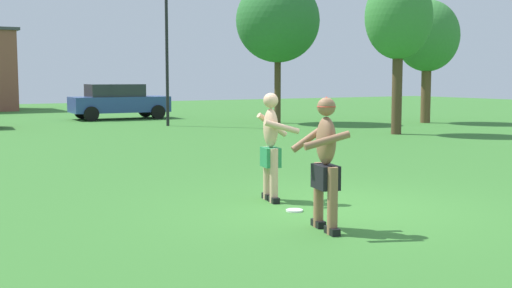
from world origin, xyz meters
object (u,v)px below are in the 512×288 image
object	(u,v)px
player_in_black	(325,158)
frisbee	(294,210)
player_near	(271,145)
car_blue_far_end	(118,101)
tree_left_field	(278,21)
tree_behind_players	(427,37)
lamp_post	(167,32)
tree_right_field	(399,18)

from	to	relation	value
player_in_black	frisbee	size ratio (longest dim) A/B	6.92
player_near	car_blue_far_end	bearing A→B (deg)	78.05
tree_left_field	car_blue_far_end	bearing A→B (deg)	130.22
frisbee	car_blue_far_end	bearing A→B (deg)	78.19
car_blue_far_end	tree_behind_players	bearing A→B (deg)	-40.24
lamp_post	tree_left_field	xyz separation A→B (m)	(4.53, -0.87, 0.54)
player_near	player_in_black	distance (m)	2.09
player_near	frisbee	bearing A→B (deg)	-98.22
tree_left_field	lamp_post	bearing A→B (deg)	169.15
player_in_black	tree_right_field	bearing A→B (deg)	44.20
player_in_black	tree_left_field	size ratio (longest dim) A/B	0.29
player_near	tree_left_field	bearing A→B (deg)	57.54
car_blue_far_end	lamp_post	size ratio (longest dim) A/B	0.73
player_near	tree_behind_players	bearing A→B (deg)	38.08
lamp_post	tree_right_field	bearing A→B (deg)	-54.36
tree_left_field	tree_behind_players	bearing A→B (deg)	-28.56
player_near	tree_right_field	bearing A→B (deg)	39.02
lamp_post	tree_right_field	xyz separation A→B (m)	(5.22, -7.28, 0.19)
player_near	tree_behind_players	size ratio (longest dim) A/B	0.33
frisbee	player_in_black	bearing A→B (deg)	-105.58
frisbee	car_blue_far_end	world-z (taller)	car_blue_far_end
tree_behind_players	frisbee	bearing A→B (deg)	-140.15
tree_right_field	frisbee	bearing A→B (deg)	-138.47
frisbee	tree_right_field	size ratio (longest dim) A/B	0.05
tree_right_field	tree_behind_players	bearing A→B (deg)	36.04
player_in_black	tree_left_field	bearing A→B (deg)	59.68
tree_right_field	tree_behind_players	world-z (taller)	tree_right_field
frisbee	lamp_post	size ratio (longest dim) A/B	0.04
player_in_black	frisbee	distance (m)	1.54
player_near	tree_behind_players	distance (m)	18.72
frisbee	tree_right_field	world-z (taller)	tree_right_field
player_in_black	frisbee	bearing A→B (deg)	74.42
tree_left_field	player_in_black	bearing A→B (deg)	-120.32
frisbee	lamp_post	bearing A→B (deg)	73.58
player_in_black	frisbee	world-z (taller)	player_in_black
car_blue_far_end	tree_left_field	distance (m)	8.27
player_in_black	car_blue_far_end	world-z (taller)	player_in_black
tree_left_field	tree_right_field	size ratio (longest dim) A/B	1.11
player_in_black	tree_behind_players	size ratio (longest dim) A/B	0.34
player_near	tree_left_field	world-z (taller)	tree_left_field
car_blue_far_end	tree_behind_players	size ratio (longest dim) A/B	0.86
car_blue_far_end	tree_right_field	bearing A→B (deg)	-65.42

